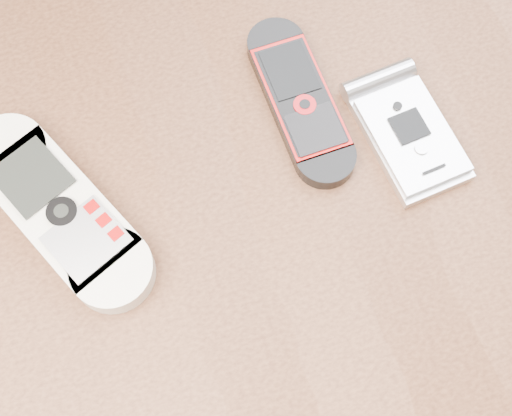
{
  "coord_description": "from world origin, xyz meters",
  "views": [
    {
      "loc": [
        -0.05,
        -0.15,
        1.18
      ],
      "look_at": [
        0.01,
        0.0,
        0.76
      ],
      "focal_mm": 50.0,
      "sensor_mm": 36.0,
      "label": 1
    }
  ],
  "objects_px": {
    "motorola_razr": "(409,134)",
    "nokia_black_red": "(300,100)",
    "table": "(250,263)",
    "nokia_white": "(59,210)"
  },
  "relations": [
    {
      "from": "nokia_black_red",
      "to": "motorola_razr",
      "type": "xyz_separation_m",
      "value": [
        0.06,
        -0.05,
        0.0
      ]
    },
    {
      "from": "nokia_black_red",
      "to": "table",
      "type": "bearing_deg",
      "value": -132.82
    },
    {
      "from": "motorola_razr",
      "to": "table",
      "type": "bearing_deg",
      "value": -176.38
    },
    {
      "from": "motorola_razr",
      "to": "nokia_black_red",
      "type": "bearing_deg",
      "value": 136.0
    },
    {
      "from": "nokia_black_red",
      "to": "motorola_razr",
      "type": "distance_m",
      "value": 0.08
    },
    {
      "from": "nokia_black_red",
      "to": "motorola_razr",
      "type": "relative_size",
      "value": 1.33
    },
    {
      "from": "table",
      "to": "nokia_white",
      "type": "distance_m",
      "value": 0.17
    },
    {
      "from": "table",
      "to": "motorola_razr",
      "type": "distance_m",
      "value": 0.17
    },
    {
      "from": "nokia_white",
      "to": "nokia_black_red",
      "type": "height_order",
      "value": "nokia_white"
    },
    {
      "from": "table",
      "to": "nokia_white",
      "type": "relative_size",
      "value": 7.5
    }
  ]
}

